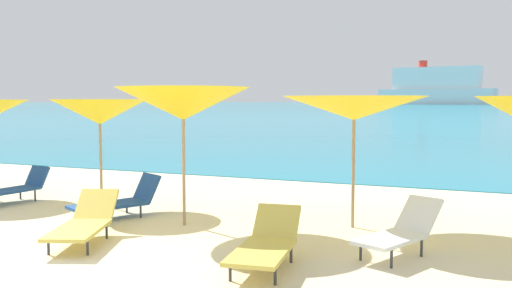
% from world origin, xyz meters
% --- Properties ---
extents(ground_plane, '(50.00, 100.00, 0.30)m').
position_xyz_m(ground_plane, '(0.00, 10.00, -0.15)').
color(ground_plane, beige).
extents(ocean_water, '(650.00, 440.00, 0.02)m').
position_xyz_m(ocean_water, '(0.00, 228.07, 0.01)').
color(ocean_water, teal).
rests_on(ocean_water, ground_plane).
extents(umbrella_2, '(1.92, 1.92, 2.04)m').
position_xyz_m(umbrella_2, '(-1.14, 3.63, 1.80)').
color(umbrella_2, '#9E7F59').
rests_on(umbrella_2, ground_plane).
extents(umbrella_3, '(2.13, 2.13, 2.23)m').
position_xyz_m(umbrella_3, '(1.17, 2.79, 1.96)').
color(umbrella_3, '#9E7F59').
rests_on(umbrella_3, ground_plane).
extents(umbrella_4, '(2.49, 2.49, 2.09)m').
position_xyz_m(umbrella_4, '(3.72, 3.68, 1.90)').
color(umbrella_4, '#9E7F59').
rests_on(umbrella_4, ground_plane).
extents(lounge_chair_0, '(1.17, 1.79, 0.64)m').
position_xyz_m(lounge_chair_0, '(0.41, 1.29, 0.30)').
color(lounge_chair_0, '#D8BF4C').
rests_on(lounge_chair_0, ground_plane).
extents(lounge_chair_3, '(1.04, 1.52, 0.70)m').
position_xyz_m(lounge_chair_3, '(4.65, 2.34, 0.33)').
color(lounge_chair_3, white).
rests_on(lounge_chair_3, ground_plane).
extents(lounge_chair_4, '(0.72, 1.46, 0.67)m').
position_xyz_m(lounge_chair_4, '(-2.91, 3.24, 0.30)').
color(lounge_chair_4, '#1E478C').
rests_on(lounge_chair_4, ground_plane).
extents(lounge_chair_5, '(0.80, 1.68, 0.64)m').
position_xyz_m(lounge_chair_5, '(3.22, 1.21, 0.30)').
color(lounge_chair_5, '#D8BF4C').
rests_on(lounge_chair_5, ground_plane).
extents(lounge_chair_6, '(1.23, 1.61, 0.71)m').
position_xyz_m(lounge_chair_6, '(-0.16, 2.86, 0.30)').
color(lounge_chair_6, '#1E478C').
rests_on(lounge_chair_6, ground_plane).
extents(cruise_ship, '(49.60, 19.61, 19.05)m').
position_xyz_m(cruise_ship, '(-15.13, 246.92, 7.15)').
color(cruise_ship, white).
rests_on(cruise_ship, ocean_water).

